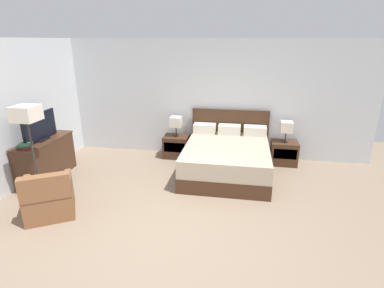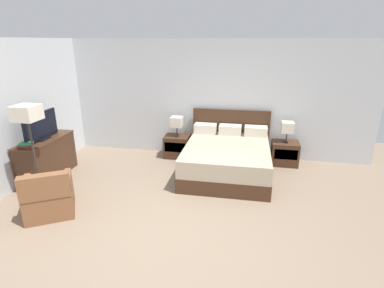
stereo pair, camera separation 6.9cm
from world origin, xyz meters
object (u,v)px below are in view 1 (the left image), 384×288
book_small_top (25,144)px  floor_lamp (27,120)px  nightstand_left (176,146)px  tv (40,127)px  table_lamp_right (287,127)px  armchair_by_window (49,198)px  book_red_cover (24,148)px  dresser (46,158)px  book_blue_cover (24,146)px  nightstand_right (284,153)px  bed (227,158)px  table_lamp_left (176,122)px

book_small_top → floor_lamp: size_ratio=0.13×
nightstand_left → tv: (-2.23, -1.54, 0.78)m
table_lamp_right → armchair_by_window: (-3.75, -2.72, -0.54)m
book_red_cover → floor_lamp: 0.73m
book_red_cover → book_small_top: book_small_top is taller
armchair_by_window → floor_lamp: size_ratio=0.59×
dresser → floor_lamp: 1.27m
tv → armchair_by_window: tv is taller
book_blue_cover → armchair_by_window: (0.87, -0.72, -0.54)m
nightstand_left → nightstand_right: 2.38m
book_blue_cover → book_small_top: 0.04m
bed → table_lamp_right: size_ratio=4.50×
book_blue_cover → armchair_by_window: size_ratio=0.21×
tv → book_red_cover: bearing=-91.6°
nightstand_left → table_lamp_right: bearing=0.0°
nightstand_right → dresser: (-4.61, -1.52, 0.15)m
bed → nightstand_right: bed is taller
book_small_top → book_red_cover: bearing=180.0°
tv → book_small_top: tv is taller
armchair_by_window → book_small_top: bearing=139.8°
tv → book_red_cover: 0.52m
dresser → book_small_top: bearing=-88.3°
bed → tv: tv is taller
table_lamp_left → book_small_top: 2.99m
dresser → armchair_by_window: (0.86, -1.20, -0.12)m
nightstand_left → table_lamp_right: 2.45m
book_blue_cover → book_small_top: (0.02, 0.00, 0.03)m
book_blue_cover → table_lamp_left: bearing=41.9°
table_lamp_right → book_small_top: 5.01m
nightstand_right → armchair_by_window: bearing=-144.0°
book_red_cover → armchair_by_window: size_ratio=0.23×
dresser → tv: (0.00, -0.03, 0.63)m
nightstand_left → book_small_top: 3.05m
book_blue_cover → nightstand_right: bearing=23.4°
bed → book_red_cover: (-3.43, -1.30, 0.47)m
tv → floor_lamp: (0.36, -0.72, 0.33)m
nightstand_right → book_small_top: book_small_top is taller
table_lamp_right → tv: (-4.61, -1.55, 0.21)m
book_blue_cover → book_small_top: book_small_top is taller
table_lamp_right → dresser: table_lamp_right is taller
nightstand_right → floor_lamp: bearing=-152.0°
nightstand_right → book_red_cover: (-4.62, -2.00, 0.54)m
dresser → book_red_cover: (-0.01, -0.48, 0.39)m
nightstand_left → book_red_cover: (-2.24, -2.00, 0.54)m
nightstand_left → book_blue_cover: (-2.24, -2.00, 0.57)m
nightstand_left → tv: 2.82m
bed → table_lamp_right: bed is taller
nightstand_left → floor_lamp: (-1.87, -2.26, 1.11)m
floor_lamp → armchair_by_window: bearing=-42.2°
nightstand_right → floor_lamp: size_ratio=0.35×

